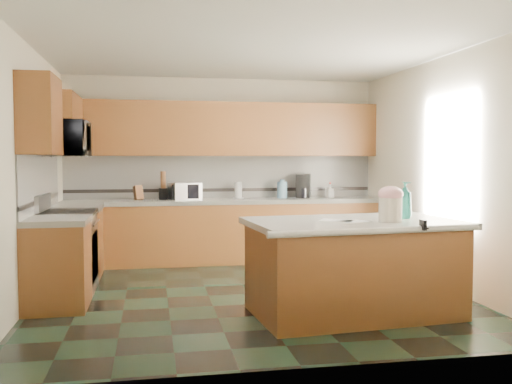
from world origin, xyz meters
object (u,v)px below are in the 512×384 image
object	(u,v)px
toaster_oven	(185,191)
knife_block	(138,193)
island_base	(353,270)
soap_bottle_island	(405,200)
island_top	(354,223)
treat_jar	(390,210)
coffee_maker	(303,186)

from	to	relation	value
toaster_oven	knife_block	bearing A→B (deg)	160.76
island_base	soap_bottle_island	distance (m)	0.87
island_top	treat_jar	size ratio (longest dim) A/B	8.82
toaster_oven	coffee_maker	world-z (taller)	coffee_maker
toaster_oven	soap_bottle_island	bearing A→B (deg)	-75.65
soap_bottle_island	knife_block	size ratio (longest dim) A/B	1.79
island_top	soap_bottle_island	xyz separation A→B (m)	(0.55, 0.05, 0.21)
island_top	coffee_maker	xyz separation A→B (m)	(0.33, 3.07, 0.21)
island_base	treat_jar	bearing A→B (deg)	-38.49
soap_bottle_island	toaster_oven	bearing A→B (deg)	99.21
knife_block	toaster_oven	world-z (taller)	toaster_oven
island_top	treat_jar	distance (m)	0.37
island_base	knife_block	xyz separation A→B (m)	(-2.10, 3.04, 0.59)
island_base	soap_bottle_island	size ratio (longest dim) A/B	5.24
soap_bottle_island	knife_block	xyz separation A→B (m)	(-2.65, 2.99, -0.08)
island_top	toaster_oven	size ratio (longest dim) A/B	4.77
treat_jar	coffee_maker	world-z (taller)	coffee_maker
knife_block	island_base	bearing A→B (deg)	-79.48
soap_bottle_island	island_top	bearing A→B (deg)	160.82
island_top	treat_jar	world-z (taller)	treat_jar
treat_jar	coffee_maker	distance (m)	3.26
coffee_maker	knife_block	bearing A→B (deg)	-160.70
treat_jar	knife_block	world-z (taller)	treat_jar
soap_bottle_island	treat_jar	bearing A→B (deg)	-161.39
island_base	toaster_oven	xyz separation A→B (m)	(-1.44, 3.04, 0.61)
island_base	soap_bottle_island	world-z (taller)	soap_bottle_island
island_top	treat_jar	xyz separation A→B (m)	(0.29, -0.19, 0.14)
island_top	soap_bottle_island	bearing A→B (deg)	0.00
island_base	island_top	world-z (taller)	island_top
island_base	coffee_maker	xyz separation A→B (m)	(0.33, 3.07, 0.67)
knife_block	coffee_maker	distance (m)	2.43
island_base	coffee_maker	size ratio (longest dim) A/B	5.35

